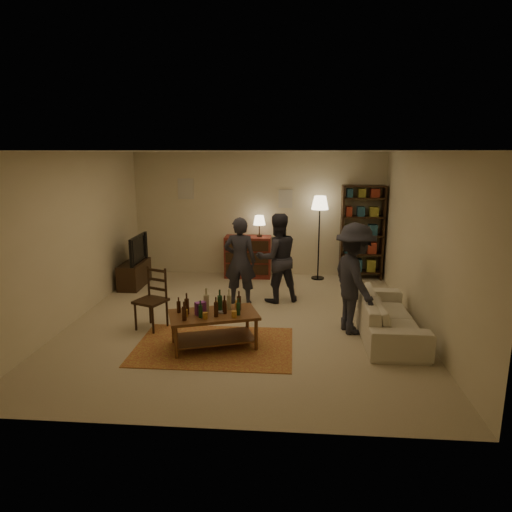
# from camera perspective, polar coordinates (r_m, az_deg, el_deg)

# --- Properties ---
(floor) EXTENTS (6.00, 6.00, 0.00)m
(floor) POSITION_cam_1_polar(r_m,az_deg,el_deg) (7.53, -1.50, -8.07)
(floor) COLOR #C6B793
(floor) RESTS_ON ground
(room_shell) EXTENTS (6.00, 6.00, 6.00)m
(room_shell) POSITION_cam_1_polar(r_m,az_deg,el_deg) (10.11, -3.45, 7.86)
(room_shell) COLOR beige
(room_shell) RESTS_ON ground
(rug) EXTENTS (2.20, 1.50, 0.01)m
(rug) POSITION_cam_1_polar(r_m,az_deg,el_deg) (6.60, -5.25, -11.15)
(rug) COLOR maroon
(rug) RESTS_ON ground
(coffee_table) EXTENTS (1.36, 1.01, 0.84)m
(coffee_table) POSITION_cam_1_polar(r_m,az_deg,el_deg) (6.44, -5.40, -7.70)
(coffee_table) COLOR brown
(coffee_table) RESTS_ON ground
(dining_chair) EXTENTS (0.55, 0.55, 0.97)m
(dining_chair) POSITION_cam_1_polar(r_m,az_deg,el_deg) (7.26, -12.75, -4.94)
(dining_chair) COLOR black
(dining_chair) RESTS_ON ground
(tv_stand) EXTENTS (0.40, 1.00, 1.06)m
(tv_stand) POSITION_cam_1_polar(r_m,az_deg,el_deg) (9.63, -14.97, -1.43)
(tv_stand) COLOR black
(tv_stand) RESTS_ON ground
(dresser) EXTENTS (1.00, 0.50, 1.36)m
(dresser) POSITION_cam_1_polar(r_m,az_deg,el_deg) (10.00, -0.97, 0.06)
(dresser) COLOR maroon
(dresser) RESTS_ON ground
(bookshelf) EXTENTS (0.90, 0.34, 2.02)m
(bookshelf) POSITION_cam_1_polar(r_m,az_deg,el_deg) (10.02, 13.09, 3.01)
(bookshelf) COLOR black
(bookshelf) RESTS_ON ground
(floor_lamp) EXTENTS (0.36, 0.36, 1.80)m
(floor_lamp) POSITION_cam_1_polar(r_m,az_deg,el_deg) (9.73, 7.98, 5.88)
(floor_lamp) COLOR black
(floor_lamp) RESTS_ON ground
(sofa) EXTENTS (0.81, 2.08, 0.61)m
(sofa) POSITION_cam_1_polar(r_m,az_deg,el_deg) (7.15, 16.08, -7.13)
(sofa) COLOR beige
(sofa) RESTS_ON ground
(person_left) EXTENTS (0.60, 0.41, 1.58)m
(person_left) POSITION_cam_1_polar(r_m,az_deg,el_deg) (8.14, -2.02, -0.63)
(person_left) COLOR #24242B
(person_left) RESTS_ON ground
(person_right) EXTENTS (0.96, 0.86, 1.63)m
(person_right) POSITION_cam_1_polar(r_m,az_deg,el_deg) (8.27, 2.66, -0.25)
(person_right) COLOR #27272F
(person_right) RESTS_ON ground
(person_by_sofa) EXTENTS (0.90, 1.21, 1.68)m
(person_by_sofa) POSITION_cam_1_polar(r_m,az_deg,el_deg) (6.98, 12.21, -2.79)
(person_by_sofa) COLOR #25252C
(person_by_sofa) RESTS_ON ground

